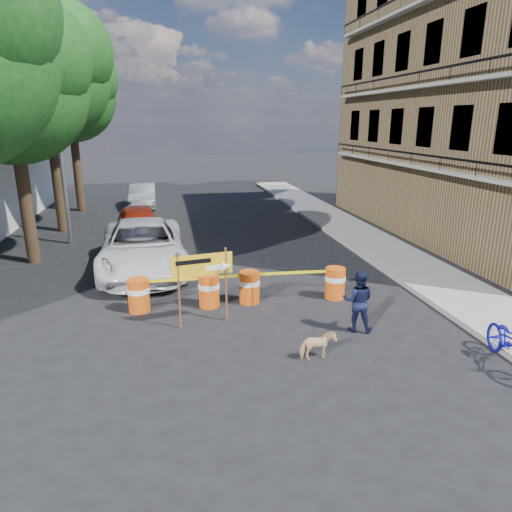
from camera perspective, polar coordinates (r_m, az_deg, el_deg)
name	(u,v)px	position (r m, az deg, el deg)	size (l,w,h in m)	color
ground	(257,330)	(11.22, 0.06, -9.27)	(120.00, 120.00, 0.00)	black
sidewalk_east	(383,249)	(18.51, 15.55, 0.85)	(2.40, 40.00, 0.15)	gray
apartment_building	(501,93)	(22.72, 28.31, 17.49)	(8.00, 16.00, 12.00)	olive
tree_mid_a	(11,85)	(17.63, -28.29, 18.33)	(5.25, 5.00, 8.68)	#332316
tree_mid_b	(46,76)	(22.51, -24.76, 19.78)	(5.67, 5.40, 9.62)	#332316
tree_far	(70,95)	(27.38, -22.20, 18.17)	(5.04, 4.80, 8.84)	#332316
streetlamp	(60,135)	(19.83, -23.29, 13.77)	(1.25, 0.18, 8.00)	gray
barrel_far_left	(139,295)	(12.50, -14.47, -4.69)	(0.58, 0.58, 0.90)	#D45B0C
barrel_mid_left	(209,290)	(12.49, -5.90, -4.25)	(0.58, 0.58, 0.90)	#D45B0C
barrel_mid_right	(249,287)	(12.68, -0.82, -3.84)	(0.58, 0.58, 0.90)	#D45B0C
barrel_far_right	(335,282)	(13.19, 9.86, -3.27)	(0.58, 0.58, 0.90)	#D45B0C
detour_sign	(211,270)	(11.11, -5.70, -1.71)	(1.49, 0.38, 1.94)	#592D19
pedestrian	(358,301)	(11.19, 12.65, -5.51)	(0.74, 0.58, 1.52)	black
dog	(318,346)	(9.92, 7.73, -11.06)	(0.34, 0.74, 0.63)	#E6BC84
suv_white	(143,247)	(15.79, -13.98, 1.14)	(2.74, 5.95, 1.65)	silver
sedan_red	(139,223)	(19.99, -14.43, 4.00)	(1.71, 4.26, 1.45)	maroon
sedan_silver	(143,196)	(27.71, -13.97, 7.33)	(1.45, 4.15, 1.37)	#AAACB2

